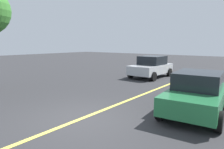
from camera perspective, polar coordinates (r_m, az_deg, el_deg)
name	(u,v)px	position (r m, az deg, el deg)	size (l,w,h in m)	color
ground_plane	(81,119)	(7.27, -8.71, -12.24)	(80.00, 80.00, 0.00)	#2D2D30
lane_marking_centre	(129,100)	(9.46, 4.76, -7.14)	(28.00, 0.16, 0.01)	#E0D14C
car_green_near_curb	(197,93)	(8.20, 22.74, -4.71)	(4.14, 2.30, 1.54)	#236B3D
car_silver_behind_van	(151,67)	(15.89, 10.94, 2.18)	(3.96, 2.14, 1.62)	#B7BABF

